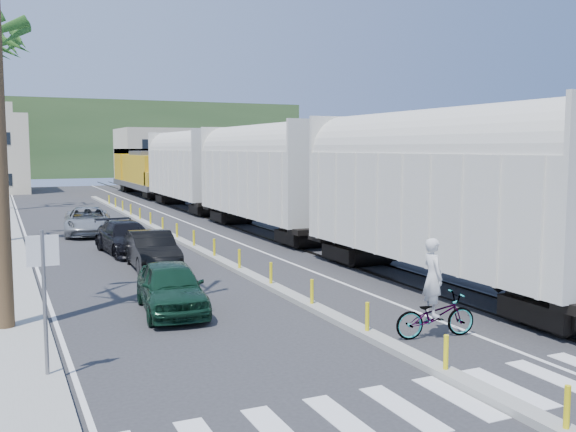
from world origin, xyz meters
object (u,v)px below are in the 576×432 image
object	(u,v)px
street_sign	(44,283)
car_lead	(171,287)
cyclist	(435,306)
car_second	(152,250)

from	to	relation	value
street_sign	car_lead	distance (m)	5.73
car_lead	cyclist	bearing A→B (deg)	-38.45
cyclist	car_lead	bearing A→B (deg)	54.69
street_sign	cyclist	distance (m)	8.85
street_sign	car_second	world-z (taller)	street_sign
car_lead	cyclist	world-z (taller)	cyclist
car_lead	street_sign	bearing A→B (deg)	-123.78
street_sign	car_second	size ratio (longest dim) A/B	0.69
car_lead	cyclist	distance (m)	7.23
car_second	cyclist	bearing A→B (deg)	-68.32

